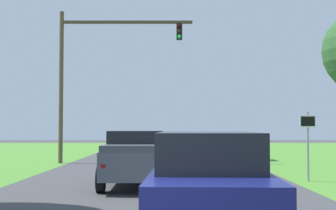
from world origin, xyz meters
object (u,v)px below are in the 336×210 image
(pickup_truck_lead, at_px, (137,158))
(traffic_light, at_px, (94,64))
(red_suv_near, at_px, (209,184))
(crossing_suv_far, at_px, (229,145))
(keep_moving_sign, at_px, (309,137))

(pickup_truck_lead, bearing_deg, traffic_light, 106.11)
(red_suv_near, bearing_deg, crossing_suv_far, 81.99)
(keep_moving_sign, distance_m, crossing_suv_far, 11.73)
(red_suv_near, relative_size, crossing_suv_far, 1.10)
(keep_moving_sign, height_order, crossing_suv_far, keep_moving_sign)
(red_suv_near, xyz_separation_m, traffic_light, (-4.89, 18.61, 4.58))
(keep_moving_sign, xyz_separation_m, crossing_suv_far, (-1.53, 11.60, -0.74))
(pickup_truck_lead, height_order, crossing_suv_far, pickup_truck_lead)
(traffic_light, distance_m, keep_moving_sign, 13.66)
(keep_moving_sign, bearing_deg, crossing_suv_far, 97.50)
(red_suv_near, relative_size, pickup_truck_lead, 1.02)
(pickup_truck_lead, distance_m, crossing_suv_far, 14.10)
(pickup_truck_lead, distance_m, traffic_light, 12.14)
(red_suv_near, height_order, crossing_suv_far, red_suv_near)
(red_suv_near, relative_size, keep_moving_sign, 1.95)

